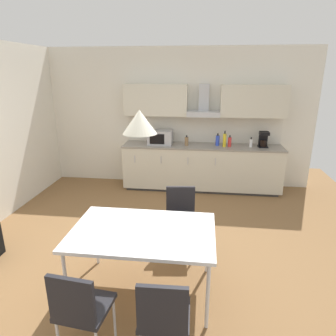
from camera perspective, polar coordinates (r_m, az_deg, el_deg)
ground_plane at (r=4.20m, az=-4.84°, el=-15.62°), size 7.31×8.10×0.02m
wall_back at (r=6.28m, az=-0.06°, el=9.53°), size 5.85×0.10×2.77m
kitchen_counter at (r=6.10m, az=6.38°, el=0.19°), size 3.14×0.65×0.91m
backsplash_tile at (r=6.21m, az=6.65°, el=7.29°), size 3.12×0.02×0.52m
upper_wall_cabinets at (r=5.97m, az=6.84°, el=12.58°), size 3.12×0.40×0.60m
microwave at (r=6.01m, az=-1.49°, el=5.87°), size 0.48×0.35×0.28m
coffee_maker at (r=6.07m, az=17.71°, el=5.25°), size 0.18×0.19×0.30m
bottle_red at (r=5.94m, az=11.66°, el=4.91°), size 0.07×0.07×0.22m
bottle_yellow at (r=5.90m, az=10.72°, el=5.27°), size 0.07×0.07×0.31m
bottle_brown at (r=5.91m, az=3.55°, el=5.12°), size 0.07×0.07×0.20m
bottle_white at (r=6.00m, az=15.51°, el=4.63°), size 0.06×0.06×0.19m
bottle_blue at (r=5.98m, az=9.42°, el=5.22°), size 0.08×0.08×0.24m
dining_table at (r=3.18m, az=-4.80°, el=-12.37°), size 1.48×0.96×0.75m
chair_near_left at (r=2.71m, az=-16.49°, el=-23.92°), size 0.44×0.44×0.87m
chair_near_right at (r=2.56m, az=-0.80°, el=-26.08°), size 0.41×0.41×0.87m
chair_far_right at (r=3.97m, az=2.42°, el=-8.64°), size 0.44×0.44×0.87m
pendant_lamp at (r=2.78m, az=-5.43°, el=8.74°), size 0.32×0.32×0.22m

